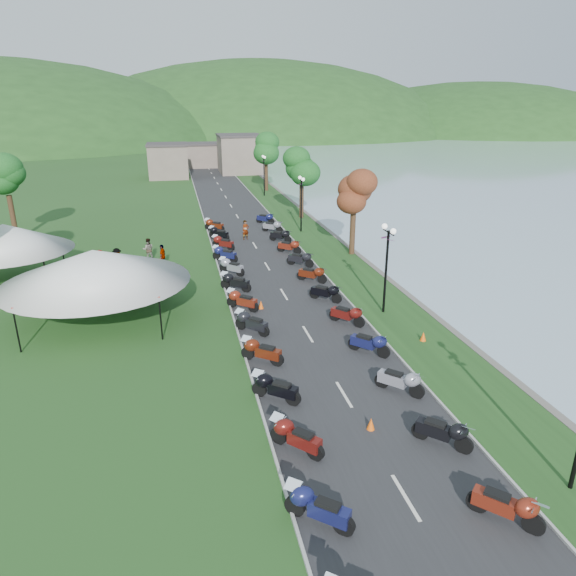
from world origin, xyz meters
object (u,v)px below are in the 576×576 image
pedestrian_b (149,260)px  vendor_tent_main (97,286)px  pedestrian_a (119,293)px  pedestrian_c (119,271)px

pedestrian_b → vendor_tent_main: bearing=78.0°
pedestrian_a → pedestrian_b: 7.24m
vendor_tent_main → pedestrian_a: size_ratio=3.49×
pedestrian_c → pedestrian_b: bearing=108.2°
vendor_tent_main → pedestrian_a: (0.54, 4.10, -2.00)m
pedestrian_c → vendor_tent_main: bearing=-31.3°
vendor_tent_main → pedestrian_c: bearing=89.0°
vendor_tent_main → pedestrian_c: (0.16, 8.86, -2.00)m
vendor_tent_main → pedestrian_a: bearing=82.5°
pedestrian_a → pedestrian_b: (1.65, 7.05, 0.00)m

